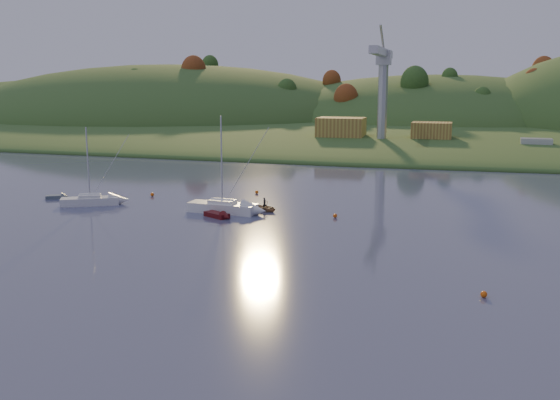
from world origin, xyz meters
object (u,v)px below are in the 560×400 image
(canoe, at_px, (265,208))
(red_tender, at_px, (221,216))
(grey_dinghy, at_px, (60,197))
(sailboat_far, at_px, (222,206))
(sailboat_near, at_px, (90,200))

(canoe, relative_size, red_tender, 0.89)
(canoe, distance_m, grey_dinghy, 29.43)
(sailboat_far, xyz_separation_m, red_tender, (0.98, -3.04, -0.48))
(sailboat_far, relative_size, grey_dinghy, 3.77)
(sailboat_near, bearing_deg, red_tender, -35.72)
(sailboat_near, bearing_deg, canoe, -20.97)
(sailboat_far, bearing_deg, canoe, 30.96)
(sailboat_far, bearing_deg, grey_dinghy, 178.19)
(canoe, height_order, red_tender, red_tender)
(sailboat_near, height_order, red_tender, sailboat_near)
(red_tender, bearing_deg, canoe, 84.72)
(sailboat_near, bearing_deg, sailboat_far, -26.62)
(red_tender, bearing_deg, sailboat_near, -158.95)
(red_tender, height_order, grey_dinghy, red_tender)
(red_tender, bearing_deg, grey_dinghy, -163.28)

